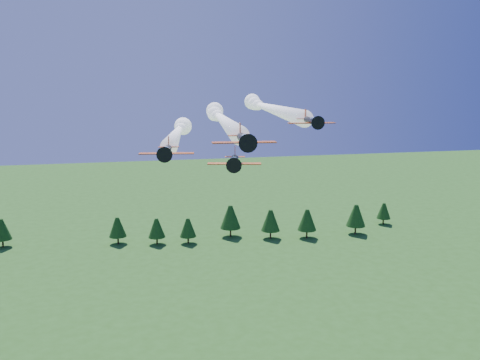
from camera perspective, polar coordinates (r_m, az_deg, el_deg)
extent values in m
cylinder|color=black|center=(65.57, 0.39, 4.38)|extent=(1.63, 5.80, 1.06)
cone|color=black|center=(62.28, 0.77, 4.03)|extent=(1.15, 1.05, 1.06)
cone|color=black|center=(61.65, 0.84, 3.95)|extent=(0.51, 0.52, 0.47)
cylinder|color=black|center=(61.48, 0.86, 3.93)|extent=(2.22, 0.26, 2.22)
cube|color=#CE4E1E|center=(65.19, 0.44, 4.04)|extent=(7.94, 2.21, 0.13)
cube|color=#CE4E1E|center=(69.27, 0.01, 4.77)|extent=(3.15, 1.20, 0.07)
cube|color=#CE4E1E|center=(69.29, 0.00, 5.48)|extent=(0.20, 1.01, 1.54)
ellipsoid|color=#839FCA|center=(64.58, 0.49, 4.65)|extent=(0.89, 1.34, 0.66)
sphere|color=white|center=(106.26, -2.34, 6.90)|extent=(2.30, 2.30, 2.30)
sphere|color=white|center=(111.44, -2.54, 7.09)|extent=(3.00, 3.00, 3.00)
sphere|color=white|center=(116.63, -2.73, 7.26)|extent=(3.70, 3.70, 3.70)
cylinder|color=black|center=(75.26, -7.82, 3.12)|extent=(1.89, 5.64, 1.03)
cone|color=black|center=(72.07, -8.02, 2.77)|extent=(1.16, 1.08, 1.03)
cone|color=black|center=(71.46, -8.06, 2.70)|extent=(0.52, 0.53, 0.45)
cylinder|color=black|center=(71.28, -8.07, 2.68)|extent=(2.14, 0.38, 2.16)
cube|color=#CE4E1E|center=(74.90, -7.84, 2.83)|extent=(7.73, 2.58, 0.12)
cube|color=#CE4E1E|center=(78.86, -7.62, 3.52)|extent=(3.08, 1.34, 0.07)
cube|color=#CE4E1E|center=(78.86, -7.63, 4.12)|extent=(0.25, 0.98, 1.49)
ellipsoid|color=#839FCA|center=(74.29, -7.88, 3.34)|extent=(0.93, 1.34, 0.64)
sphere|color=white|center=(106.54, -6.51, 5.44)|extent=(2.30, 2.30, 2.30)
sphere|color=white|center=(110.40, -6.40, 5.63)|extent=(3.00, 3.00, 3.00)
sphere|color=white|center=(114.26, -6.29, 5.81)|extent=(3.70, 3.70, 3.70)
cylinder|color=black|center=(75.27, 7.59, 6.28)|extent=(1.27, 4.85, 0.89)
cone|color=black|center=(72.58, 8.18, 6.10)|extent=(0.95, 0.87, 0.89)
cone|color=black|center=(72.07, 8.30, 6.06)|extent=(0.42, 0.43, 0.39)
cylinder|color=black|center=(71.93, 8.33, 6.05)|extent=(1.86, 0.18, 1.87)
cube|color=#CE4E1E|center=(74.95, 7.66, 6.05)|extent=(6.65, 1.72, 0.11)
cube|color=#CE4E1E|center=(78.30, 6.99, 6.51)|extent=(2.63, 0.96, 0.06)
cube|color=#CE4E1E|center=(78.34, 6.98, 7.03)|extent=(0.15, 0.85, 1.29)
ellipsoid|color=#839FCA|center=(74.47, 7.76, 6.51)|extent=(0.72, 1.11, 0.55)
sphere|color=white|center=(116.89, 2.03, 8.01)|extent=(2.30, 2.30, 2.30)
sphere|color=white|center=(122.33, 1.59, 8.14)|extent=(3.00, 3.00, 3.00)
sphere|color=white|center=(127.79, 1.18, 8.27)|extent=(3.70, 3.70, 3.70)
cylinder|color=black|center=(81.32, -0.60, 2.05)|extent=(2.41, 6.03, 1.10)
cone|color=black|center=(77.90, -0.65, 1.66)|extent=(1.29, 1.21, 1.10)
cone|color=black|center=(77.25, -0.66, 1.58)|extent=(0.58, 0.59, 0.48)
cylinder|color=black|center=(77.07, -0.66, 1.56)|extent=(2.26, 0.56, 2.31)
cube|color=#CE4E1E|center=(80.94, -0.60, 1.76)|extent=(8.25, 3.28, 0.13)
cube|color=#CE4E1E|center=(85.16, -0.54, 2.50)|extent=(3.31, 1.63, 0.08)
cube|color=#CE4E1E|center=(85.15, -0.54, 3.09)|extent=(0.33, 1.04, 1.59)
ellipsoid|color=#839FCA|center=(80.27, -0.61, 2.25)|extent=(1.07, 1.46, 0.69)
cylinder|color=#382314|center=(189.37, -5.55, -6.37)|extent=(0.60, 0.60, 2.52)
cone|color=#103510|center=(188.08, -5.57, -5.07)|extent=(5.76, 5.76, 6.48)
cylinder|color=#382314|center=(201.61, -23.97, -6.18)|extent=(0.60, 0.60, 2.78)
cone|color=#103510|center=(200.29, -24.08, -4.82)|extent=(6.35, 6.35, 7.15)
cylinder|color=#382314|center=(219.87, 15.03, -4.27)|extent=(0.60, 0.60, 2.39)
cone|color=#103510|center=(218.82, 15.08, -3.19)|extent=(5.46, 5.46, 6.14)
cylinder|color=#382314|center=(189.77, -8.84, -6.41)|extent=(0.60, 0.60, 2.58)
cone|color=#103510|center=(188.45, -8.88, -5.07)|extent=(5.90, 5.90, 6.63)
cylinder|color=#382314|center=(192.90, -12.87, -6.26)|extent=(0.60, 0.60, 2.65)
cone|color=#103510|center=(191.58, -12.93, -4.91)|extent=(6.06, 6.06, 6.82)
cylinder|color=#382314|center=(194.36, 3.26, -5.81)|extent=(0.60, 0.60, 2.96)
cone|color=#103510|center=(192.90, 3.28, -4.31)|extent=(6.76, 6.76, 7.60)
cylinder|color=#382314|center=(204.06, 12.20, -5.21)|extent=(0.60, 0.60, 3.11)
cone|color=#103510|center=(202.61, 12.27, -3.70)|extent=(7.10, 7.10, 7.99)
cylinder|color=#382314|center=(196.26, 7.13, -5.72)|extent=(0.60, 0.60, 2.96)
cone|color=#103510|center=(194.82, 7.17, -4.23)|extent=(6.76, 6.76, 7.60)
cylinder|color=#382314|center=(196.22, -1.02, -5.59)|extent=(0.60, 0.60, 3.25)
cone|color=#103510|center=(194.65, -1.02, -3.95)|extent=(7.42, 7.42, 8.35)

